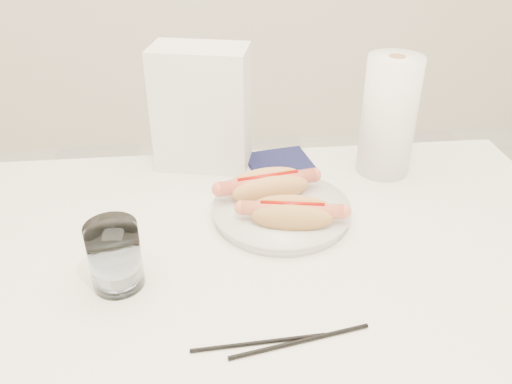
{
  "coord_description": "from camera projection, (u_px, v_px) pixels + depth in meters",
  "views": [
    {
      "loc": [
        -0.08,
        -0.7,
        1.31
      ],
      "look_at": [
        0.0,
        0.1,
        0.82
      ],
      "focal_mm": 37.28,
      "sensor_mm": 36.0,
      "label": 1
    }
  ],
  "objects": [
    {
      "name": "water_glass",
      "position": [
        115.0,
        256.0,
        0.81
      ],
      "size": [
        0.08,
        0.08,
        0.11
      ],
      "primitive_type": "cylinder",
      "color": "silver",
      "rests_on": "table"
    },
    {
      "name": "chopstick_far",
      "position": [
        300.0,
        341.0,
        0.73
      ],
      "size": [
        0.2,
        0.05,
        0.01
      ],
      "primitive_type": "cylinder",
      "rotation": [
        0.0,
        1.57,
        0.19
      ],
      "color": "black",
      "rests_on": "table"
    },
    {
      "name": "table",
      "position": [
        261.0,
        285.0,
        0.93
      ],
      "size": [
        1.2,
        0.8,
        0.75
      ],
      "color": "white",
      "rests_on": "ground"
    },
    {
      "name": "navy_napkin",
      "position": [
        280.0,
        164.0,
        1.17
      ],
      "size": [
        0.16,
        0.16,
        0.01
      ],
      "primitive_type": "cube",
      "rotation": [
        0.0,
        0.0,
        0.17
      ],
      "color": "#12153B",
      "rests_on": "table"
    },
    {
      "name": "hotdog_left",
      "position": [
        268.0,
        186.0,
        1.01
      ],
      "size": [
        0.19,
        0.1,
        0.05
      ],
      "rotation": [
        0.0,
        0.0,
        0.19
      ],
      "color": "tan",
      "rests_on": "plate"
    },
    {
      "name": "hotdog_right",
      "position": [
        292.0,
        213.0,
        0.93
      ],
      "size": [
        0.18,
        0.09,
        0.05
      ],
      "rotation": [
        0.0,
        0.0,
        -0.18
      ],
      "color": "tan",
      "rests_on": "plate"
    },
    {
      "name": "chopstick_near",
      "position": [
        259.0,
        343.0,
        0.73
      ],
      "size": [
        0.19,
        0.02,
        0.01
      ],
      "primitive_type": "cylinder",
      "rotation": [
        0.0,
        1.57,
        0.05
      ],
      "color": "black",
      "rests_on": "table"
    },
    {
      "name": "paper_towel_roll",
      "position": [
        389.0,
        116.0,
        1.09
      ],
      "size": [
        0.12,
        0.12,
        0.25
      ],
      "primitive_type": "cylinder",
      "rotation": [
        0.0,
        0.0,
        -0.1
      ],
      "color": "white",
      "rests_on": "table"
    },
    {
      "name": "plate",
      "position": [
        281.0,
        212.0,
        1.0
      ],
      "size": [
        0.32,
        0.32,
        0.02
      ],
      "primitive_type": "cylinder",
      "rotation": [
        0.0,
        0.0,
        0.34
      ],
      "color": "silver",
      "rests_on": "table"
    },
    {
      "name": "napkin_box",
      "position": [
        202.0,
        108.0,
        1.12
      ],
      "size": [
        0.22,
        0.15,
        0.26
      ],
      "primitive_type": "cube",
      "rotation": [
        0.0,
        0.0,
        -0.24
      ],
      "color": "silver",
      "rests_on": "table"
    }
  ]
}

